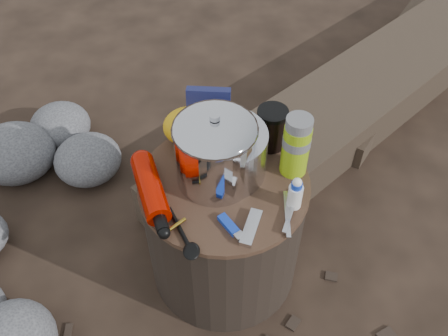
{
  "coord_description": "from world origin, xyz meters",
  "views": [
    {
      "loc": [
        -0.02,
        -0.87,
        1.43
      ],
      "look_at": [
        0.0,
        0.0,
        0.48
      ],
      "focal_mm": 39.8,
      "sensor_mm": 36.0,
      "label": 1
    }
  ],
  "objects_px": {
    "stump": "(224,228)",
    "travel_mug": "(271,128)",
    "fuel_bottle": "(150,188)",
    "thermos": "(296,146)",
    "log_main": "(365,94)",
    "camping_pot": "(215,150)"
  },
  "relations": [
    {
      "from": "camping_pot",
      "to": "thermos",
      "type": "distance_m",
      "value": 0.21
    },
    {
      "from": "log_main",
      "to": "camping_pot",
      "type": "height_order",
      "value": "camping_pot"
    },
    {
      "from": "log_main",
      "to": "camping_pot",
      "type": "distance_m",
      "value": 1.08
    },
    {
      "from": "camping_pot",
      "to": "fuel_bottle",
      "type": "height_order",
      "value": "camping_pot"
    },
    {
      "from": "stump",
      "to": "camping_pot",
      "type": "xyz_separation_m",
      "value": [
        -0.02,
        0.02,
        0.32
      ]
    },
    {
      "from": "travel_mug",
      "to": "log_main",
      "type": "bearing_deg",
      "value": 52.59
    },
    {
      "from": "log_main",
      "to": "fuel_bottle",
      "type": "distance_m",
      "value": 1.2
    },
    {
      "from": "thermos",
      "to": "travel_mug",
      "type": "distance_m",
      "value": 0.12
    },
    {
      "from": "stump",
      "to": "fuel_bottle",
      "type": "bearing_deg",
      "value": -166.68
    },
    {
      "from": "log_main",
      "to": "camping_pot",
      "type": "xyz_separation_m",
      "value": [
        -0.64,
        -0.75,
        0.44
      ]
    },
    {
      "from": "travel_mug",
      "to": "fuel_bottle",
      "type": "bearing_deg",
      "value": -150.34
    },
    {
      "from": "stump",
      "to": "travel_mug",
      "type": "xyz_separation_m",
      "value": [
        0.14,
        0.14,
        0.27
      ]
    },
    {
      "from": "stump",
      "to": "travel_mug",
      "type": "distance_m",
      "value": 0.34
    },
    {
      "from": "fuel_bottle",
      "to": "thermos",
      "type": "xyz_separation_m",
      "value": [
        0.38,
        0.09,
        0.06
      ]
    },
    {
      "from": "fuel_bottle",
      "to": "thermos",
      "type": "bearing_deg",
      "value": -4.31
    },
    {
      "from": "fuel_bottle",
      "to": "travel_mug",
      "type": "relative_size",
      "value": 2.14
    },
    {
      "from": "fuel_bottle",
      "to": "log_main",
      "type": "bearing_deg",
      "value": 28.2
    },
    {
      "from": "stump",
      "to": "log_main",
      "type": "height_order",
      "value": "stump"
    },
    {
      "from": "fuel_bottle",
      "to": "travel_mug",
      "type": "bearing_deg",
      "value": 12.59
    },
    {
      "from": "log_main",
      "to": "thermos",
      "type": "distance_m",
      "value": 0.95
    },
    {
      "from": "camping_pot",
      "to": "stump",
      "type": "bearing_deg",
      "value": -40.6
    },
    {
      "from": "stump",
      "to": "travel_mug",
      "type": "bearing_deg",
      "value": 45.99
    }
  ]
}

